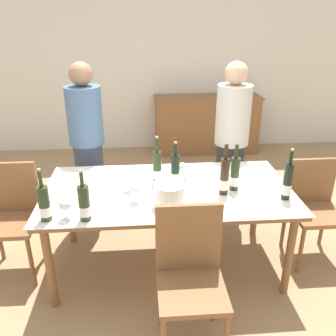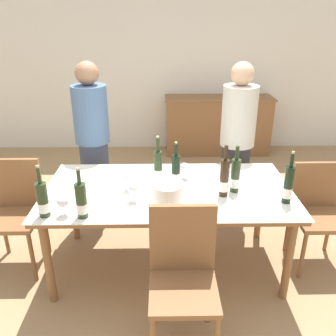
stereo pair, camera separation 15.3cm
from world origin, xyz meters
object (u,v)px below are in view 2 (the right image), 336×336
dining_table (168,196)px  wine_bottle_6 (288,185)px  wine_glass_4 (63,202)px  wine_glass_1 (84,190)px  person_host (93,146)px  wine_bottle_2 (235,176)px  person_guest_left (237,146)px  chair_near_front (183,270)px  chair_left_end (15,206)px  wine_bottle_3 (158,167)px  wine_glass_3 (227,172)px  sideboard_cabinet (218,125)px  wine_glass_0 (128,178)px  wine_glass_2 (184,168)px  wine_bottle_4 (43,200)px  ice_bucket (168,194)px  wine_glass_5 (133,188)px  wine_bottle_5 (81,201)px  chair_right_end (318,207)px  wine_bottle_0 (224,179)px  wine_bottle_1 (176,171)px

dining_table → wine_bottle_6: size_ratio=4.89×
dining_table → wine_glass_4: (-0.72, -0.39, 0.16)m
dining_table → wine_glass_4: 0.83m
wine_glass_1 → person_host: 1.00m
wine_bottle_6 → wine_glass_4: size_ratio=2.69×
wine_bottle_2 → person_guest_left: bearing=78.0°
chair_near_front → chair_left_end: bearing=148.9°
wine_bottle_3 → chair_near_front: 0.93m
wine_bottle_6 → wine_glass_3: (-0.39, 0.31, -0.03)m
sideboard_cabinet → wine_glass_0: (-1.11, -2.71, 0.41)m
wine_glass_2 → wine_bottle_4: bearing=-149.8°
ice_bucket → wine_glass_5: bearing=164.5°
wine_bottle_5 → chair_right_end: bearing=14.7°
wine_glass_2 → wine_bottle_6: bearing=-29.6°
wine_glass_0 → person_host: (-0.41, 0.80, -0.03)m
wine_glass_2 → dining_table: bearing=-126.5°
wine_glass_4 → wine_bottle_2: bearing=15.4°
wine_bottle_0 → wine_bottle_6: (0.44, -0.11, -0.00)m
dining_table → wine_bottle_1: wine_bottle_1 is taller
wine_bottle_1 → wine_bottle_5: size_ratio=1.01×
wine_bottle_1 → wine_glass_2: wine_bottle_1 is taller
sideboard_cabinet → wine_bottle_1: 2.77m
chair_right_end → chair_near_front: size_ratio=0.93×
wine_bottle_3 → wine_glass_5: size_ratio=2.61×
wine_bottle_5 → wine_glass_4: 0.13m
wine_bottle_5 → wine_bottle_2: bearing=18.1°
wine_bottle_2 → person_guest_left: (0.17, 0.80, -0.05)m
dining_table → person_host: person_host is taller
chair_left_end → person_host: size_ratio=0.57×
wine_bottle_2 → wine_glass_0: wine_bottle_2 is taller
wine_bottle_4 → wine_glass_2: size_ratio=2.64×
wine_bottle_2 → wine_bottle_5: (-1.10, -0.36, -0.01)m
chair_near_front → person_host: size_ratio=0.58×
wine_bottle_3 → person_guest_left: person_guest_left is taller
wine_bottle_1 → chair_near_front: size_ratio=0.39×
wine_glass_4 → wine_glass_5: (0.46, 0.19, 0.00)m
wine_glass_2 → wine_glass_4: bearing=-146.3°
wine_glass_2 → person_host: person_host is taller
wine_glass_0 → wine_glass_2: wine_glass_0 is taller
dining_table → wine_bottle_3: (-0.08, 0.12, 0.20)m
wine_glass_1 → person_host: (-0.11, 0.99, -0.03)m
wine_bottle_1 → wine_bottle_5: (-0.65, -0.47, -0.01)m
wine_bottle_4 → wine_glass_5: bearing=17.9°
dining_table → chair_left_end: bearing=176.2°
wine_glass_0 → wine_glass_3: (0.78, 0.09, -0.00)m
wine_bottle_0 → chair_left_end: bearing=173.3°
wine_glass_2 → person_host: 1.05m
wine_bottle_1 → chair_right_end: 1.25m
wine_glass_0 → wine_glass_5: size_ratio=0.97×
wine_bottle_4 → wine_bottle_1: bearing=26.5°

